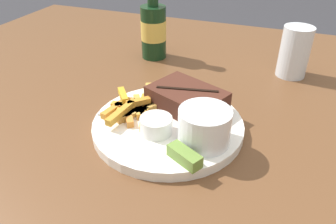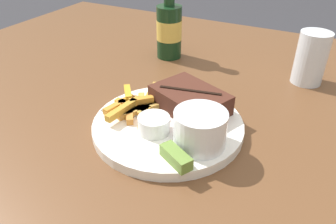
{
  "view_description": "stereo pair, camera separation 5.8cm",
  "coord_description": "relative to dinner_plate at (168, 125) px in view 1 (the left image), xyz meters",
  "views": [
    {
      "loc": [
        0.17,
        -0.46,
        1.07
      ],
      "look_at": [
        0.0,
        0.0,
        0.76
      ],
      "focal_mm": 35.0,
      "sensor_mm": 36.0,
      "label": 1
    },
    {
      "loc": [
        0.22,
        -0.43,
        1.07
      ],
      "look_at": [
        0.0,
        0.0,
        0.76
      ],
      "focal_mm": 35.0,
      "sensor_mm": 36.0,
      "label": 2
    }
  ],
  "objects": [
    {
      "name": "steak_portion",
      "position": [
        0.02,
        0.06,
        0.03
      ],
      "size": [
        0.16,
        0.14,
        0.04
      ],
      "color": "#472319",
      "rests_on": "dinner_plate"
    },
    {
      "name": "beer_bottle",
      "position": [
        -0.15,
        0.3,
        0.07
      ],
      "size": [
        0.07,
        0.07,
        0.22
      ],
      "color": "#143319",
      "rests_on": "dining_table"
    },
    {
      "name": "dipping_sauce_cup",
      "position": [
        -0.01,
        -0.04,
        0.03
      ],
      "size": [
        0.06,
        0.06,
        0.03
      ],
      "color": "silver",
      "rests_on": "dinner_plate"
    },
    {
      "name": "drinking_glass",
      "position": [
        0.2,
        0.32,
        0.05
      ],
      "size": [
        0.07,
        0.07,
        0.12
      ],
      "color": "silver",
      "rests_on": "dining_table"
    },
    {
      "name": "dining_table",
      "position": [
        0.0,
        0.0,
        -0.07
      ],
      "size": [
        1.5,
        1.32,
        0.72
      ],
      "color": "brown",
      "rests_on": "ground_plane"
    },
    {
      "name": "fork_utensil",
      "position": [
        -0.07,
        -0.01,
        0.01
      ],
      "size": [
        0.13,
        0.03,
        0.0
      ],
      "rotation": [
        0.0,
        0.0,
        6.46
      ],
      "color": "#B7B7BC",
      "rests_on": "dinner_plate"
    },
    {
      "name": "dinner_plate",
      "position": [
        0.0,
        0.0,
        0.0
      ],
      "size": [
        0.27,
        0.27,
        0.02
      ],
      "color": "white",
      "rests_on": "dining_table"
    },
    {
      "name": "pickle_spear",
      "position": [
        0.06,
        -0.09,
        0.02
      ],
      "size": [
        0.06,
        0.05,
        0.02
      ],
      "color": "olive",
      "rests_on": "dinner_plate"
    },
    {
      "name": "fries_pile",
      "position": [
        -0.07,
        0.01,
        0.02
      ],
      "size": [
        0.1,
        0.17,
        0.02
      ],
      "color": "#C77B33",
      "rests_on": "dinner_plate"
    },
    {
      "name": "coleslaw_cup",
      "position": [
        0.08,
        -0.03,
        0.04
      ],
      "size": [
        0.09,
        0.09,
        0.06
      ],
      "color": "white",
      "rests_on": "dinner_plate"
    }
  ]
}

